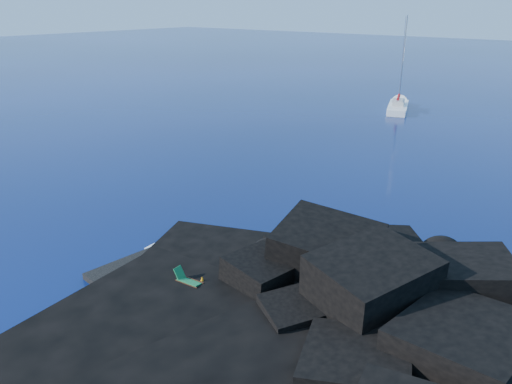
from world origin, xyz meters
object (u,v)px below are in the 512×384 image
Objects in this scene: sunbather at (137,277)px; marker_cone at (202,281)px; deck_chair at (189,278)px; sailboat at (398,110)px.

sunbather is 3.02× the size of marker_cone.
deck_chair is 2.69× the size of marker_cone.
sailboat is 50.25m from marker_cone.
deck_chair is at bearing -130.01° from marker_cone.
marker_cone is (0.41, 0.49, -0.23)m from deck_chair.
sailboat is 8.55× the size of deck_chair.
sailboat reaches higher than deck_chair.
sailboat is 23.04× the size of marker_cone.
sunbather is (7.95, -50.69, 0.51)m from sailboat.
sunbather is (-2.62, -1.17, -0.33)m from deck_chair.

